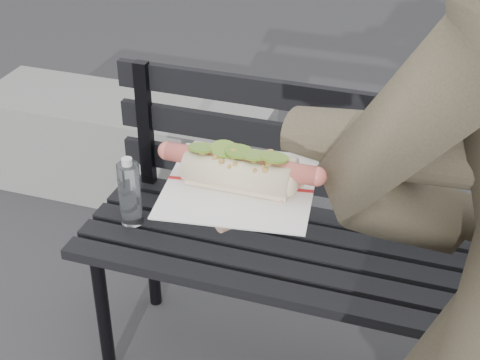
% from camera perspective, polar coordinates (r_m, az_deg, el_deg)
% --- Properties ---
extents(park_bench, '(1.50, 0.44, 0.88)m').
position_cam_1_polar(park_bench, '(2.03, 8.40, -3.85)').
color(park_bench, black).
rests_on(park_bench, ground).
extents(concrete_block, '(1.20, 0.40, 0.40)m').
position_cam_1_polar(concrete_block, '(3.11, -8.84, 2.62)').
color(concrete_block, slate).
rests_on(concrete_block, ground).
extents(held_hotdog, '(0.64, 0.30, 0.20)m').
position_cam_1_polar(held_hotdog, '(0.94, 12.98, 1.43)').
color(held_hotdog, '#413A2B').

